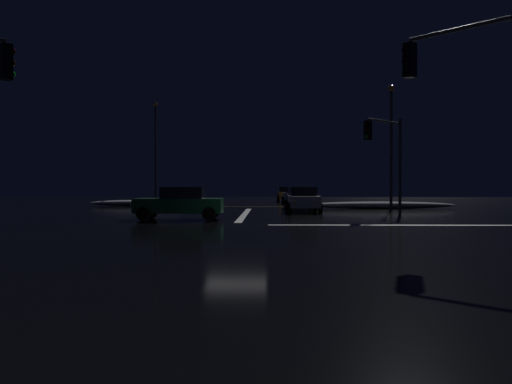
# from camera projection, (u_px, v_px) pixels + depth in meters

# --- Properties ---
(ground) EXTENTS (120.00, 120.00, 0.10)m
(ground) POSITION_uv_depth(u_px,v_px,m) (236.00, 226.00, 21.97)
(ground) COLOR black
(stop_line_north) EXTENTS (0.35, 14.78, 0.01)m
(stop_line_north) POSITION_uv_depth(u_px,v_px,m) (245.00, 214.00, 30.57)
(stop_line_north) COLOR white
(stop_line_north) RESTS_ON ground
(centre_line_ns) EXTENTS (22.00, 0.15, 0.01)m
(centre_line_ns) POSITION_uv_depth(u_px,v_px,m) (251.00, 207.00, 42.17)
(centre_line_ns) COLOR yellow
(centre_line_ns) RESTS_ON ground
(crosswalk_bar_east) EXTENTS (14.78, 0.40, 0.01)m
(crosswalk_bar_east) POSITION_uv_depth(u_px,v_px,m) (448.00, 225.00, 21.79)
(crosswalk_bar_east) COLOR white
(crosswalk_bar_east) RESTS_ON ground
(snow_bank_left_curb) EXTENTS (7.64, 1.50, 0.50)m
(snow_bank_left_curb) POSITION_uv_depth(u_px,v_px,m) (136.00, 203.00, 43.45)
(snow_bank_left_curb) COLOR white
(snow_bank_left_curb) RESTS_ON ground
(snow_bank_right_curb) EXTENTS (10.69, 1.50, 0.52)m
(snow_bank_right_curb) POSITION_uv_depth(u_px,v_px,m) (380.00, 205.00, 37.95)
(snow_bank_right_curb) COLOR white
(snow_bank_right_curb) RESTS_ON ground
(sedan_white) EXTENTS (2.02, 4.33, 1.57)m
(sedan_white) POSITION_uv_depth(u_px,v_px,m) (303.00, 199.00, 32.99)
(sedan_white) COLOR silver
(sedan_white) RESTS_ON ground
(sedan_black) EXTENTS (2.02, 4.33, 1.57)m
(sedan_black) POSITION_uv_depth(u_px,v_px,m) (300.00, 198.00, 38.38)
(sedan_black) COLOR black
(sedan_black) RESTS_ON ground
(sedan_blue) EXTENTS (2.02, 4.33, 1.57)m
(sedan_blue) POSITION_uv_depth(u_px,v_px,m) (300.00, 196.00, 44.23)
(sedan_blue) COLOR navy
(sedan_blue) RESTS_ON ground
(sedan_silver) EXTENTS (2.02, 4.33, 1.57)m
(sedan_silver) POSITION_uv_depth(u_px,v_px,m) (293.00, 195.00, 50.60)
(sedan_silver) COLOR #B7B7BC
(sedan_silver) RESTS_ON ground
(sedan_orange) EXTENTS (2.02, 4.33, 1.57)m
(sedan_orange) POSITION_uv_depth(u_px,v_px,m) (287.00, 194.00, 56.53)
(sedan_orange) COLOR #C66014
(sedan_orange) RESTS_ON ground
(sedan_green_crossing) EXTENTS (4.33, 2.02, 1.57)m
(sedan_green_crossing) POSITION_uv_depth(u_px,v_px,m) (180.00, 203.00, 25.71)
(sedan_green_crossing) COLOR #14512D
(sedan_green_crossing) RESTS_ON ground
(traffic_signal_se) EXTENTS (3.70, 3.70, 6.36)m
(traffic_signal_se) POSITION_uv_depth(u_px,v_px,m) (502.00, 81.00, 14.20)
(traffic_signal_se) COLOR #4C4C51
(traffic_signal_se) RESTS_ON ground
(traffic_signal_ne) EXTENTS (2.62, 2.62, 5.54)m
(traffic_signal_ne) POSITION_uv_depth(u_px,v_px,m) (386.00, 147.00, 29.73)
(traffic_signal_ne) COLOR #4C4C51
(traffic_signal_ne) RESTS_ON ground
(streetlamp_right_near) EXTENTS (0.44, 0.44, 8.47)m
(streetlamp_right_near) POSITION_uv_depth(u_px,v_px,m) (391.00, 138.00, 35.93)
(streetlamp_right_near) COLOR #424247
(streetlamp_right_near) RESTS_ON ground
(streetlamp_left_far) EXTENTS (0.44, 0.44, 9.91)m
(streetlamp_left_far) POSITION_uv_depth(u_px,v_px,m) (156.00, 146.00, 52.31)
(streetlamp_left_far) COLOR #424247
(streetlamp_left_far) RESTS_ON ground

